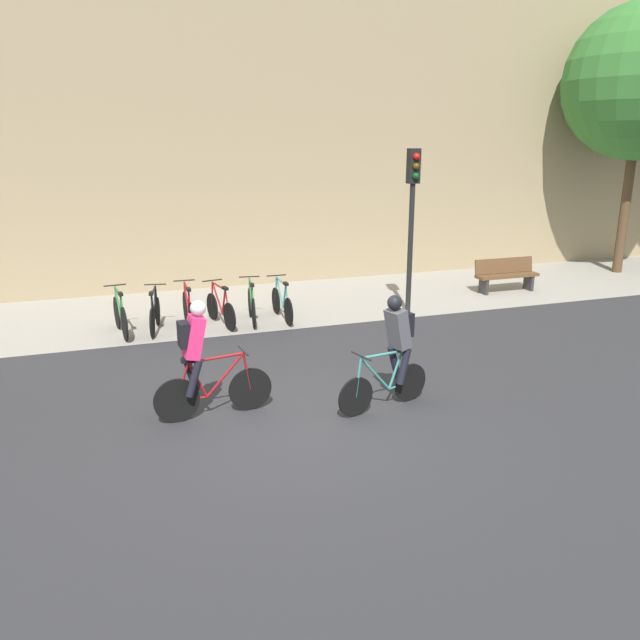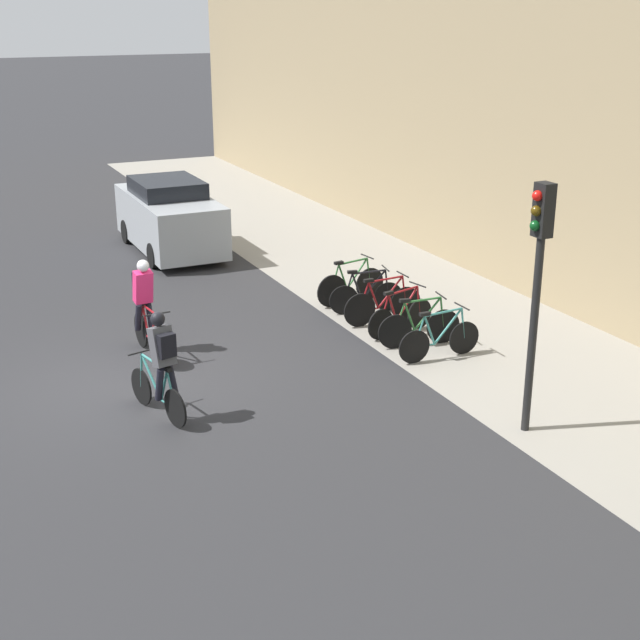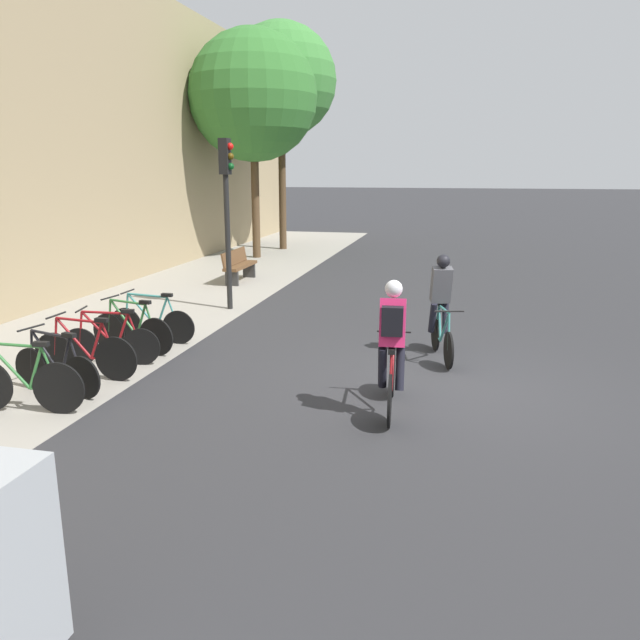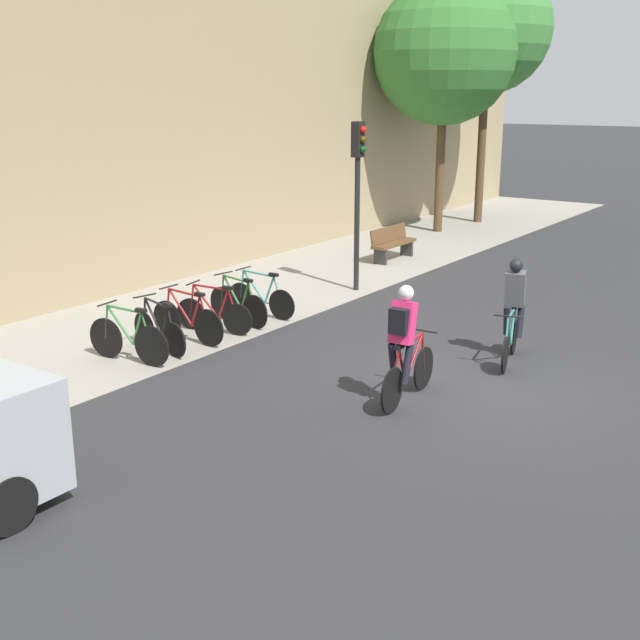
{
  "view_description": "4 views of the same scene",
  "coord_description": "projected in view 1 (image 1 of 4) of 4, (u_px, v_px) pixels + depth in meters",
  "views": [
    {
      "loc": [
        -2.42,
        -7.83,
        3.9
      ],
      "look_at": [
        0.84,
        1.62,
        1.02
      ],
      "focal_mm": 35.0,
      "sensor_mm": 36.0,
      "label": 1
    },
    {
      "loc": [
        13.78,
        -2.99,
        6.05
      ],
      "look_at": [
        1.13,
        2.98,
        1.07
      ],
      "focal_mm": 50.0,
      "sensor_mm": 36.0,
      "label": 2
    },
    {
      "loc": [
        -8.88,
        -0.15,
        3.1
      ],
      "look_at": [
        -0.25,
        1.83,
        0.95
      ],
      "focal_mm": 35.0,
      "sensor_mm": 36.0,
      "label": 3
    },
    {
      "loc": [
        -10.87,
        -4.58,
        4.36
      ],
      "look_at": [
        -0.76,
        2.5,
        0.84
      ],
      "focal_mm": 45.0,
      "sensor_mm": 36.0,
      "label": 4
    }
  ],
  "objects": [
    {
      "name": "ground",
      "position": [
        302.0,
        423.0,
        8.95
      ],
      "size": [
        200.0,
        200.0,
        0.0
      ],
      "primitive_type": "plane",
      "color": "#2B2B2D"
    },
    {
      "name": "building_facade",
      "position": [
        194.0,
        132.0,
        16.26
      ],
      "size": [
        44.0,
        0.6,
        8.23
      ],
      "primitive_type": "cube",
      "color": "#9E8966",
      "rests_on": "ground"
    },
    {
      "name": "parked_bike_5",
      "position": [
        282.0,
        303.0,
        14.05
      ],
      "size": [
        0.46,
        1.67,
        0.94
      ],
      "color": "black",
      "rests_on": "ground"
    },
    {
      "name": "cyclist_pink",
      "position": [
        200.0,
        357.0,
        8.87
      ],
      "size": [
        1.75,
        0.46,
        1.77
      ],
      "color": "black",
      "rests_on": "ground"
    },
    {
      "name": "parked_bike_2",
      "position": [
        188.0,
        310.0,
        13.39
      ],
      "size": [
        0.46,
        1.72,
        0.98
      ],
      "color": "black",
      "rests_on": "ground"
    },
    {
      "name": "cyclist_grey",
      "position": [
        394.0,
        347.0,
        9.3
      ],
      "size": [
        1.61,
        0.6,
        1.74
      ],
      "color": "black",
      "rests_on": "ground"
    },
    {
      "name": "traffic_light_pole",
      "position": [
        412.0,
        202.0,
        14.03
      ],
      "size": [
        0.26,
        0.3,
        3.74
      ],
      "color": "black",
      "rests_on": "ground"
    },
    {
      "name": "parked_bike_3",
      "position": [
        221.0,
        308.0,
        13.62
      ],
      "size": [
        0.49,
        1.59,
        0.94
      ],
      "color": "black",
      "rests_on": "ground"
    },
    {
      "name": "bench",
      "position": [
        506.0,
        274.0,
        16.64
      ],
      "size": [
        1.76,
        0.44,
        0.89
      ],
      "color": "brown",
      "rests_on": "ground"
    },
    {
      "name": "parked_bike_4",
      "position": [
        252.0,
        305.0,
        13.83
      ],
      "size": [
        0.46,
        1.62,
        0.97
      ],
      "color": "black",
      "rests_on": "ground"
    },
    {
      "name": "parked_bike_1",
      "position": [
        155.0,
        314.0,
        13.18
      ],
      "size": [
        0.48,
        1.55,
        0.94
      ],
      "color": "black",
      "rests_on": "ground"
    },
    {
      "name": "parked_bike_0",
      "position": [
        120.0,
        315.0,
        12.95
      ],
      "size": [
        0.46,
        1.67,
        0.98
      ],
      "color": "black",
      "rests_on": "ground"
    },
    {
      "name": "kerb_strip",
      "position": [
        218.0,
        308.0,
        15.08
      ],
      "size": [
        44.0,
        4.5,
        0.01
      ],
      "primitive_type": "cube",
      "color": "gray",
      "rests_on": "ground"
    }
  ]
}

